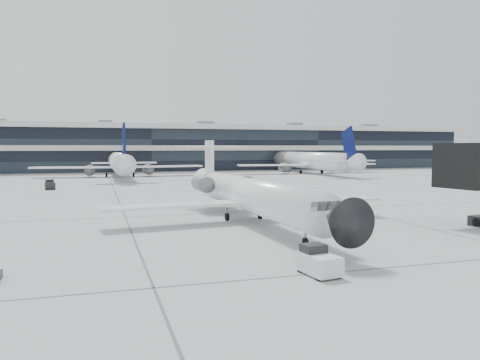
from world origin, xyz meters
name	(u,v)px	position (x,y,z in m)	size (l,w,h in m)	color
ground	(243,212)	(0.00, 0.00, 0.00)	(220.00, 220.00, 0.00)	#98989B
terminal	(147,150)	(0.00, 82.00, 5.00)	(170.00, 22.00, 10.00)	black
bg_jet_center	(120,176)	(-8.00, 55.00, 0.00)	(32.00, 40.00, 9.60)	white
bg_jet_right	(307,173)	(32.00, 55.00, 0.00)	(32.00, 40.00, 9.60)	white
regional_jet	(248,193)	(-1.18, -5.13, 2.16)	(21.93, 27.33, 6.31)	white
ramp_worker	(346,214)	(4.92, -9.00, 0.87)	(0.64, 0.42, 1.74)	#A5E017
baggage_tug	(318,262)	(-2.79, -20.13, 0.58)	(1.46, 2.18, 1.30)	white
traffic_cone	(172,205)	(-5.41, 5.10, 0.24)	(0.45, 0.45, 0.50)	#FF420D
far_tug	(50,185)	(-18.26, 28.74, 0.59)	(1.55, 2.24, 1.31)	black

